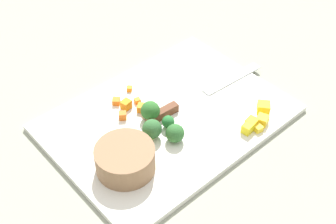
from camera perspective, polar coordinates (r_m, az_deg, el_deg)
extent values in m
plane|color=gray|center=(0.87, 0.00, -1.05)|extent=(4.00, 4.00, 0.00)
cube|color=white|center=(0.87, 0.00, -0.77)|extent=(0.45, 0.33, 0.01)
cylinder|color=#8E6948|center=(0.76, -5.58, -6.09)|extent=(0.10, 0.10, 0.05)
cube|color=silver|center=(0.96, 8.30, 4.31)|extent=(0.15, 0.03, 0.00)
cube|color=brown|center=(0.86, -0.74, -0.19)|extent=(0.07, 0.02, 0.02)
cube|color=orange|center=(0.89, -4.00, 1.45)|extent=(0.01, 0.01, 0.01)
cube|color=orange|center=(0.92, -5.02, 3.01)|extent=(0.02, 0.02, 0.01)
cube|color=orange|center=(0.88, -5.45, 0.96)|extent=(0.02, 0.02, 0.02)
cube|color=orange|center=(0.86, -5.90, -0.46)|extent=(0.02, 0.02, 0.02)
cube|color=orange|center=(0.89, -6.73, 1.39)|extent=(0.02, 0.02, 0.01)
cube|color=orange|center=(0.87, -3.44, 0.55)|extent=(0.02, 0.02, 0.01)
cube|color=orange|center=(0.86, -2.81, -0.20)|extent=(0.01, 0.02, 0.01)
cube|color=yellow|center=(0.85, 10.77, -1.44)|extent=(0.02, 0.02, 0.02)
cube|color=yellow|center=(0.85, 11.59, -2.07)|extent=(0.02, 0.02, 0.01)
cube|color=yellow|center=(0.84, 10.28, -2.07)|extent=(0.02, 0.02, 0.02)
cube|color=yellow|center=(0.86, 12.12, -1.03)|extent=(0.03, 0.03, 0.02)
cube|color=yellow|center=(0.88, 12.27, 0.55)|extent=(0.03, 0.03, 0.02)
cylinder|color=#90AD5A|center=(0.85, -2.28, -0.61)|extent=(0.01, 0.01, 0.01)
sphere|color=#2E682A|center=(0.84, -2.31, 0.18)|extent=(0.04, 0.04, 0.04)
cylinder|color=#8FB86B|center=(0.81, 0.91, -3.44)|extent=(0.01, 0.01, 0.01)
sphere|color=#2F662F|center=(0.80, 0.92, -2.77)|extent=(0.04, 0.04, 0.04)
cylinder|color=#98AE58|center=(0.84, 0.02, -1.80)|extent=(0.01, 0.01, 0.01)
sphere|color=#276D31|center=(0.83, 0.02, -1.28)|extent=(0.02, 0.02, 0.02)
cylinder|color=#87C35A|center=(0.82, -2.05, -2.97)|extent=(0.01, 0.01, 0.01)
sphere|color=#316432|center=(0.81, -2.07, -2.19)|extent=(0.04, 0.04, 0.04)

